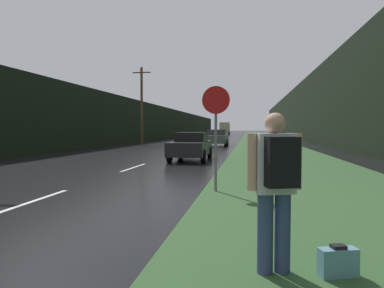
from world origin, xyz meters
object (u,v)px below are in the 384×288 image
stop_sign (216,126)px  hitchhiker_with_backpack (276,183)px  suitcase (338,263)px  delivery_truck (225,128)px  car_passing_near (191,146)px  car_passing_far (217,138)px

stop_sign → hitchhiker_with_backpack: size_ratio=1.51×
hitchhiker_with_backpack → suitcase: size_ratio=4.05×
delivery_truck → stop_sign: bearing=-86.2°
stop_sign → delivery_truck: (-5.80, 86.26, 0.05)m
suitcase → delivery_truck: (-7.63, 91.19, 1.60)m
hitchhiker_with_backpack → delivery_truck: bearing=76.7°
hitchhiker_with_backpack → delivery_truck: delivery_truck is taller
stop_sign → delivery_truck: bearing=93.8°
stop_sign → suitcase: bearing=-69.6°
hitchhiker_with_backpack → car_passing_near: size_ratio=0.42×
stop_sign → car_passing_far: stop_sign is taller
stop_sign → car_passing_far: bearing=95.2°
car_passing_far → car_passing_near: bearing=90.0°
suitcase → car_passing_near: 14.38m
stop_sign → car_passing_near: size_ratio=0.64×
hitchhiker_with_backpack → delivery_truck: size_ratio=0.25×
hitchhiker_with_backpack → suitcase: hitchhiker_with_backpack is taller
delivery_truck → car_passing_near: bearing=-87.3°
suitcase → car_passing_far: 28.82m
hitchhiker_with_backpack → suitcase: (0.68, 0.05, -0.88)m
hitchhiker_with_backpack → car_passing_far: (-3.31, 28.58, -0.25)m
hitchhiker_with_backpack → car_passing_near: hitchhiker_with_backpack is taller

